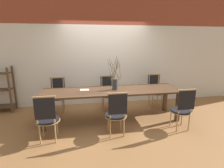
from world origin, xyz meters
TOP-DOWN VIEW (x-y plane):
  - ground_plane at (0.00, 0.00)m, footprint 16.00×16.00m
  - wall_rear at (0.00, 1.31)m, footprint 12.00×0.06m
  - dining_table at (0.00, 0.00)m, footprint 3.35×0.89m
  - chair_near_leftend at (-1.38, -0.77)m, footprint 0.46×0.46m
  - chair_near_left at (-0.04, -0.77)m, footprint 0.46×0.46m
  - chair_near_center at (1.41, -0.77)m, footprint 0.46×0.46m
  - chair_far_leftend at (-1.38, 0.77)m, footprint 0.46×0.46m
  - chair_far_left at (0.00, 0.77)m, footprint 0.46×0.46m
  - chair_far_center at (1.44, 0.77)m, footprint 0.46×0.46m
  - vase_centerpiece at (0.08, 0.03)m, footprint 0.34×0.34m
  - book_stack at (-0.66, 0.08)m, footprint 0.23×0.18m

SIDE VIEW (x-z plane):
  - ground_plane at x=0.00m, z-range 0.00..0.00m
  - chair_near_leftend at x=-1.38m, z-range 0.02..0.98m
  - chair_near_left at x=-0.04m, z-range 0.02..0.98m
  - chair_near_center at x=1.41m, z-range 0.02..0.98m
  - chair_far_leftend at x=-1.38m, z-range 0.02..0.98m
  - chair_far_left at x=0.00m, z-range 0.02..0.98m
  - chair_far_center at x=1.44m, z-range 0.02..0.98m
  - dining_table at x=0.00m, z-range 0.30..1.06m
  - book_stack at x=-0.66m, z-range 0.77..0.78m
  - vase_centerpiece at x=0.08m, z-range 0.52..1.32m
  - wall_rear at x=0.00m, z-range 0.00..3.20m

